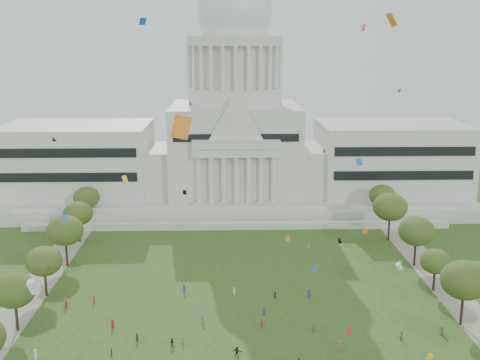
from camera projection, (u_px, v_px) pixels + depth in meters
name	position (u px, v px, depth m)	size (l,w,h in m)	color
capitol	(235.00, 140.00, 209.45)	(160.00, 64.50, 91.30)	beige
path_left	(24.00, 303.00, 132.02)	(8.00, 160.00, 0.04)	gray
path_right	(456.00, 298.00, 134.40)	(8.00, 160.00, 0.04)	gray
row_tree_l_2	(14.00, 290.00, 117.80)	(8.42, 8.42, 11.97)	black
row_tree_r_2	(465.00, 280.00, 119.87)	(9.55, 9.55, 13.58)	black
row_tree_l_3	(44.00, 261.00, 134.05)	(8.12, 8.12, 11.55)	black
row_tree_r_3	(435.00, 262.00, 137.06)	(7.01, 7.01, 9.98)	black
row_tree_l_4	(65.00, 231.00, 151.79)	(9.29, 9.29, 13.21)	black
row_tree_r_4	(416.00, 231.00, 151.70)	(9.19, 9.19, 13.06)	black
row_tree_l_5	(78.00, 213.00, 170.07)	(8.33, 8.33, 11.85)	black
row_tree_r_5	(390.00, 207.00, 171.13)	(9.82, 9.82, 13.96)	black
row_tree_l_6	(87.00, 197.00, 187.70)	(8.19, 8.19, 11.64)	black
row_tree_r_6	(382.00, 196.00, 188.97)	(8.42, 8.42, 11.97)	black
person_0	(442.00, 331.00, 117.67)	(0.85, 0.56, 1.75)	#33723F
person_2	(402.00, 336.00, 115.69)	(0.86, 0.53, 1.77)	#994C8C
person_5	(237.00, 352.00, 109.60)	(1.81, 0.72, 1.96)	#26262B
person_8	(172.00, 343.00, 113.01)	(0.87, 0.54, 1.79)	#26262B
person_10	(314.00, 329.00, 118.89)	(0.82, 0.45, 1.40)	olive
distant_crowd	(175.00, 329.00, 118.29)	(56.90, 40.74, 1.95)	silver
kite_swarm	(214.00, 218.00, 103.76)	(83.49, 106.35, 57.63)	green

